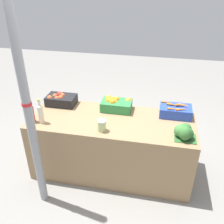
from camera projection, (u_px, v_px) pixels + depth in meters
ground_plane at (112, 168)px, 3.27m from camera, size 10.00×10.00×0.00m
market_table at (112, 145)px, 3.09m from camera, size 1.91×0.77×0.75m
support_pole at (29, 114)px, 2.31m from camera, size 0.09×0.09×2.21m
apple_crate at (61, 100)px, 3.20m from camera, size 0.37×0.24×0.15m
orange_crate at (115, 104)px, 3.08m from camera, size 0.37×0.24×0.16m
carrot_crate at (176, 111)px, 2.95m from camera, size 0.37×0.24×0.16m
broccoli_pile at (184, 132)px, 2.54m from camera, size 0.23×0.21×0.16m
juice_bottle_ruby at (31, 113)px, 2.81m from camera, size 0.06×0.06×0.27m
juice_bottle_cloudy at (41, 113)px, 2.78m from camera, size 0.06×0.06×0.30m
pickle_jar at (102, 125)px, 2.67m from camera, size 0.10×0.10×0.13m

